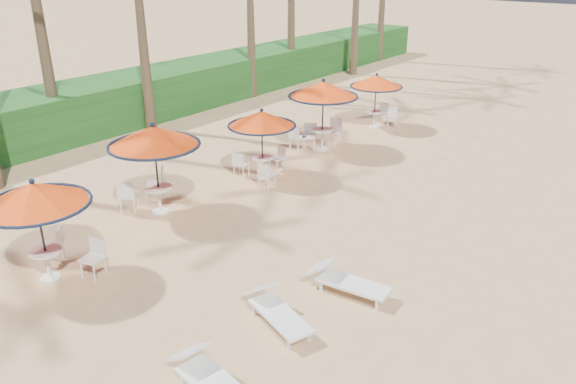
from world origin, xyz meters
name	(u,v)px	position (x,y,z in m)	size (l,w,h in m)	color
ground	(217,362)	(0.00, 0.00, 0.00)	(160.00, 160.00, 0.00)	tan
scrub_hedge	(171,88)	(-13.50, 11.00, 0.90)	(3.00, 40.00, 1.80)	#194716
station_0	(39,203)	(-4.73, -0.20, 1.76)	(2.22, 2.22, 2.31)	black
station_1	(152,144)	(-5.54, 3.42, 1.91)	(2.40, 2.40, 2.50)	black
station_2	(262,127)	(-4.93, 7.09, 1.60)	(2.09, 2.09, 2.18)	black
station_3	(322,98)	(-5.02, 10.39, 1.85)	(2.43, 2.43, 2.53)	black
station_4	(378,86)	(-4.88, 14.06, 1.64)	(2.06, 2.06, 2.15)	black
lounger_near	(210,378)	(0.46, -0.60, 0.31)	(1.93, 0.89, 0.67)	white
lounger_mid	(275,309)	(0.09, 1.50, 0.29)	(1.84, 1.11, 0.63)	white
lounger_far	(345,280)	(0.59, 3.15, 0.30)	(1.81, 0.74, 0.63)	white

